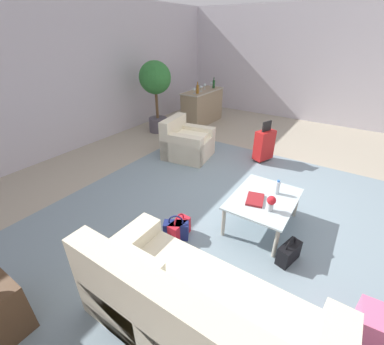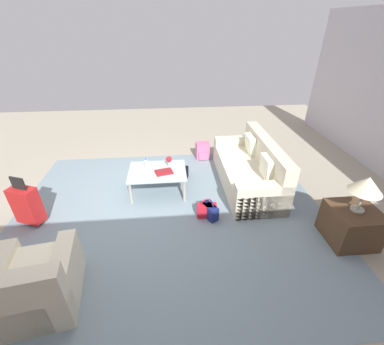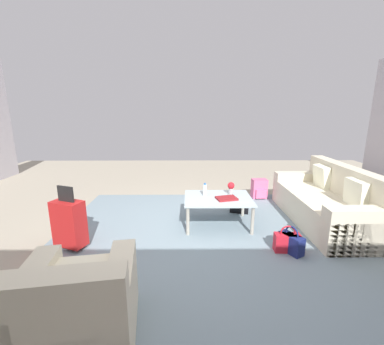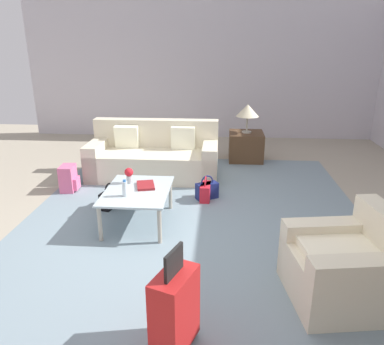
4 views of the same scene
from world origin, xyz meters
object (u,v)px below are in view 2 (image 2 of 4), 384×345
object	(u,v)px
handbag_black	(180,171)
table_lamp	(367,185)
armchair	(34,288)
coffee_table	(158,173)
flower_vase	(169,160)
suitcase_red	(26,205)
coffee_table_book	(164,172)
side_table	(351,225)
handbag_navy	(209,211)
water_bottle	(146,164)
backpack_pink	(202,151)
handbag_red	(207,210)
couch	(251,170)

from	to	relation	value
handbag_black	table_lamp	bearing A→B (deg)	139.74
armchair	coffee_table	bearing A→B (deg)	-120.80
flower_vase	suitcase_red	distance (m)	2.39
coffee_table_book	coffee_table	bearing A→B (deg)	-48.15
side_table	handbag_navy	bearing A→B (deg)	-18.98
water_bottle	coffee_table_book	bearing A→B (deg)	150.64
suitcase_red	backpack_pink	xyz separation A→B (m)	(-3.00, -1.99, -0.16)
handbag_black	backpack_pink	xyz separation A→B (m)	(-0.56, -0.79, 0.06)
coffee_table	table_lamp	xyz separation A→B (m)	(-2.80, 1.50, 0.55)
handbag_navy	backpack_pink	distance (m)	2.12
handbag_navy	handbag_red	bearing A→B (deg)	-25.46
flower_vase	handbag_navy	xyz separation A→B (m)	(-0.63, 0.98, -0.45)
handbag_red	handbag_navy	bearing A→B (deg)	154.54
water_bottle	coffee_table_book	distance (m)	0.38
flower_vase	suitcase_red	bearing A→B (deg)	20.95
armchair	handbag_red	size ratio (longest dim) A/B	2.84
suitcase_red	handbag_red	distance (m)	2.82
water_bottle	armchair	bearing A→B (deg)	64.29
handbag_red	handbag_black	bearing A→B (deg)	-74.39
flower_vase	handbag_black	world-z (taller)	flower_vase
side_table	coffee_table_book	bearing A→B (deg)	-27.92
suitcase_red	couch	bearing A→B (deg)	-168.10
armchair	table_lamp	xyz separation A→B (m)	(-4.09, -0.66, 0.66)
coffee_table	table_lamp	distance (m)	3.22
water_bottle	side_table	distance (m)	3.41
flower_vase	handbag_red	bearing A→B (deg)	121.40
couch	table_lamp	world-z (taller)	table_lamp
water_bottle	coffee_table	bearing A→B (deg)	153.43
couch	suitcase_red	world-z (taller)	couch
couch	suitcase_red	bearing A→B (deg)	11.90
coffee_table_book	backpack_pink	xyz separation A→B (m)	(-0.88, -1.37, -0.28)
coffee_table	water_bottle	xyz separation A→B (m)	(0.20, -0.10, 0.15)
table_lamp	handbag_navy	distance (m)	2.22
armchair	flower_vase	world-z (taller)	armchair
flower_vase	water_bottle	bearing A→B (deg)	6.79
table_lamp	handbag_red	world-z (taller)	table_lamp
flower_vase	side_table	world-z (taller)	flower_vase
couch	backpack_pink	world-z (taller)	couch
handbag_navy	handbag_red	world-z (taller)	same
side_table	handbag_red	bearing A→B (deg)	-19.13
side_table	backpack_pink	xyz separation A→B (m)	(1.80, -2.79, -0.08)
coffee_table	table_lamp	size ratio (longest dim) A/B	1.93
armchair	water_bottle	size ratio (longest dim) A/B	4.99
couch	handbag_red	bearing A→B (deg)	42.45
water_bottle	side_table	size ratio (longest dim) A/B	0.32
water_bottle	coffee_table_book	xyz separation A→B (m)	(-0.32, 0.18, -0.08)
armchair	handbag_red	distance (m)	2.50
coffee_table_book	handbag_navy	xyz separation A→B (m)	(-0.73, 0.75, -0.34)
couch	suitcase_red	size ratio (longest dim) A/B	2.51
side_table	handbag_navy	distance (m)	2.07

